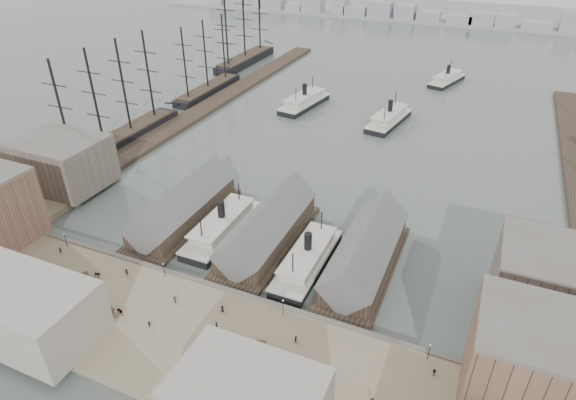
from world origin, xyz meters
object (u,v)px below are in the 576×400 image
at_px(horse_cart_left, 94,275).
at_px(horse_cart_right, 266,350).
at_px(horse_cart_center, 116,311).
at_px(ferry_docked_west, 223,226).

xyz_separation_m(horse_cart_left, horse_cart_right, (46.04, -3.93, -0.01)).
bearing_deg(horse_cart_center, horse_cart_left, 70.63).
distance_m(ferry_docked_west, horse_cart_center, 37.23).
bearing_deg(horse_cart_left, horse_cart_center, -81.46).
xyz_separation_m(ferry_docked_west, horse_cart_left, (-16.78, -29.79, 0.26)).
distance_m(horse_cart_left, horse_cart_center, 14.62).
xyz_separation_m(ferry_docked_west, horse_cart_center, (-4.06, -37.00, 0.32)).
bearing_deg(ferry_docked_west, horse_cart_left, -119.39).
height_order(horse_cart_center, horse_cart_right, horse_cart_center).
xyz_separation_m(ferry_docked_west, horse_cart_right, (29.26, -33.72, 0.26)).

